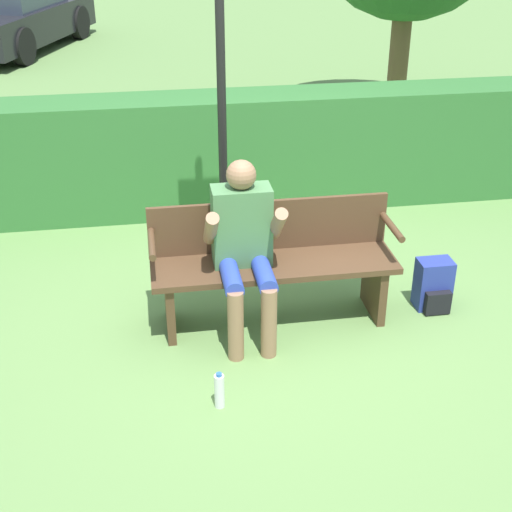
{
  "coord_description": "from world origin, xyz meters",
  "views": [
    {
      "loc": [
        -0.85,
        -4.44,
        2.92
      ],
      "look_at": [
        -0.15,
        -0.1,
        0.61
      ],
      "focal_mm": 50.0,
      "sensor_mm": 36.0,
      "label": 1
    }
  ],
  "objects_px": {
    "signpost": "(221,77)",
    "parked_car": "(10,17)",
    "park_bench": "(273,261)",
    "person_seated": "(244,242)",
    "backpack": "(434,286)",
    "water_bottle": "(219,391)"
  },
  "relations": [
    {
      "from": "park_bench",
      "to": "backpack",
      "type": "height_order",
      "value": "park_bench"
    },
    {
      "from": "parked_car",
      "to": "backpack",
      "type": "bearing_deg",
      "value": -136.78
    },
    {
      "from": "person_seated",
      "to": "parked_car",
      "type": "relative_size",
      "value": 0.29
    },
    {
      "from": "park_bench",
      "to": "backpack",
      "type": "distance_m",
      "value": 1.27
    },
    {
      "from": "backpack",
      "to": "water_bottle",
      "type": "height_order",
      "value": "backpack"
    },
    {
      "from": "park_bench",
      "to": "parked_car",
      "type": "distance_m",
      "value": 10.89
    },
    {
      "from": "person_seated",
      "to": "backpack",
      "type": "xyz_separation_m",
      "value": [
        1.47,
        0.06,
        -0.52
      ]
    },
    {
      "from": "park_bench",
      "to": "person_seated",
      "type": "relative_size",
      "value": 1.4
    },
    {
      "from": "backpack",
      "to": "water_bottle",
      "type": "relative_size",
      "value": 1.55
    },
    {
      "from": "park_bench",
      "to": "parked_car",
      "type": "relative_size",
      "value": 0.4
    },
    {
      "from": "signpost",
      "to": "parked_car",
      "type": "bearing_deg",
      "value": 107.69
    },
    {
      "from": "park_bench",
      "to": "person_seated",
      "type": "height_order",
      "value": "person_seated"
    },
    {
      "from": "water_bottle",
      "to": "person_seated",
      "type": "bearing_deg",
      "value": 71.65
    },
    {
      "from": "signpost",
      "to": "backpack",
      "type": "bearing_deg",
      "value": -33.66
    },
    {
      "from": "signpost",
      "to": "parked_car",
      "type": "distance_m",
      "value": 9.98
    },
    {
      "from": "park_bench",
      "to": "person_seated",
      "type": "bearing_deg",
      "value": -151.29
    },
    {
      "from": "backpack",
      "to": "signpost",
      "type": "relative_size",
      "value": 0.14
    },
    {
      "from": "water_bottle",
      "to": "park_bench",
      "type": "bearing_deg",
      "value": 62.47
    },
    {
      "from": "signpost",
      "to": "parked_car",
      "type": "relative_size",
      "value": 0.64
    },
    {
      "from": "backpack",
      "to": "water_bottle",
      "type": "distance_m",
      "value": 1.98
    },
    {
      "from": "backpack",
      "to": "signpost",
      "type": "distance_m",
      "value": 2.27
    },
    {
      "from": "park_bench",
      "to": "backpack",
      "type": "relative_size",
      "value": 4.5
    }
  ]
}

